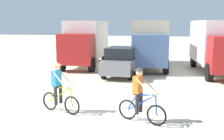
{
  "coord_description": "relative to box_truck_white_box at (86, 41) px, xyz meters",
  "views": [
    {
      "loc": [
        2.88,
        -7.45,
        3.19
      ],
      "look_at": [
        0.17,
        4.26,
        1.1
      ],
      "focal_mm": 43.39,
      "sensor_mm": 36.0,
      "label": 1
    }
  ],
  "objects": [
    {
      "name": "ground_plane",
      "position": [
        3.66,
        -12.07,
        -1.87
      ],
      "size": [
        120.0,
        120.0,
        0.0
      ],
      "primitive_type": "plane",
      "color": "beige"
    },
    {
      "name": "box_truck_white_box",
      "position": [
        0.0,
        0.0,
        0.0
      ],
      "size": [
        2.94,
        6.93,
        3.35
      ],
      "color": "white",
      "rests_on": "ground"
    },
    {
      "name": "box_truck_tan_camper",
      "position": [
        4.73,
        0.23,
        0.0
      ],
      "size": [
        3.08,
        6.97,
        3.35
      ],
      "color": "#CCB78E",
      "rests_on": "ground"
    },
    {
      "name": "box_truck_avon_van",
      "position": [
        9.19,
        -1.14,
        0.0
      ],
      "size": [
        3.05,
        6.96,
        3.35
      ],
      "color": "white",
      "rests_on": "ground"
    },
    {
      "name": "sedan_parked",
      "position": [
        3.41,
        -3.43,
        -0.99
      ],
      "size": [
        1.8,
        4.21,
        1.76
      ],
      "color": "slate",
      "rests_on": "ground"
    },
    {
      "name": "cyclist_orange_shirt",
      "position": [
        2.56,
        -10.77,
        -1.03
      ],
      "size": [
        1.66,
        0.7,
        1.82
      ],
      "color": "black",
      "rests_on": "ground"
    },
    {
      "name": "cyclist_cowboy_hat",
      "position": [
        5.52,
        -11.12,
        -1.03
      ],
      "size": [
        1.64,
        0.75,
        1.82
      ],
      "color": "black",
      "rests_on": "ground"
    }
  ]
}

